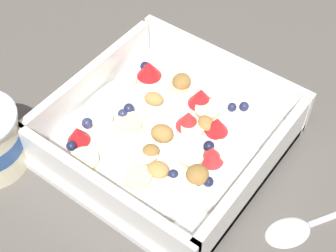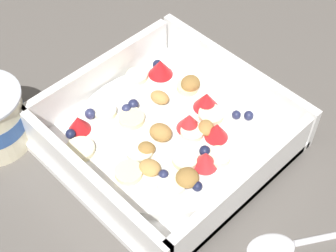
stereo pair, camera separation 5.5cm
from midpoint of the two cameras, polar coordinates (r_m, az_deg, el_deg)
ground_plane at (r=0.57m, az=3.40°, el=-3.13°), size 2.40×2.40×0.00m
fruit_bowl at (r=0.56m, az=2.83°, el=-0.93°), size 0.23×0.23×0.06m
spoon at (r=0.53m, az=17.32°, el=-12.45°), size 0.11×0.16×0.01m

